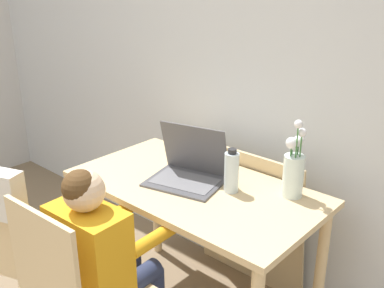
% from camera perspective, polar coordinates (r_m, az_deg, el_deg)
% --- Properties ---
extents(wall_back, '(6.40, 0.05, 2.50)m').
position_cam_1_polar(wall_back, '(2.44, 3.73, 11.56)').
color(wall_back, silver).
rests_on(wall_back, ground_plane).
extents(dining_table, '(1.17, 0.63, 0.73)m').
position_cam_1_polar(dining_table, '(2.12, 0.27, -7.70)').
color(dining_table, '#D6B784').
rests_on(dining_table, ground_plane).
extents(chair_spare, '(0.52, 0.54, 0.93)m').
position_cam_1_polar(chair_spare, '(2.13, -23.02, -9.57)').
color(chair_spare, '#D6B784').
rests_on(chair_spare, ground_plane).
extents(person_seated, '(0.33, 0.43, 1.01)m').
position_cam_1_polar(person_seated, '(1.83, -11.32, -13.61)').
color(person_seated, orange).
rests_on(person_seated, ground_plane).
extents(laptop, '(0.39, 0.33, 0.26)m').
position_cam_1_polar(laptop, '(2.10, -0.39, -3.08)').
color(laptop, '#4C4C51').
rests_on(laptop, dining_table).
extents(flower_vase, '(0.09, 0.09, 0.36)m').
position_cam_1_polar(flower_vase, '(1.97, 12.79, -3.00)').
color(flower_vase, silver).
rests_on(flower_vase, dining_table).
extents(water_bottle, '(0.07, 0.07, 0.20)m').
position_cam_1_polar(water_bottle, '(1.99, 5.03, -3.53)').
color(water_bottle, silver).
rests_on(water_bottle, dining_table).
extents(cardboard_panel, '(0.68, 0.13, 0.81)m').
position_cam_1_polar(cardboard_panel, '(2.47, 7.01, -9.37)').
color(cardboard_panel, tan).
rests_on(cardboard_panel, ground_plane).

